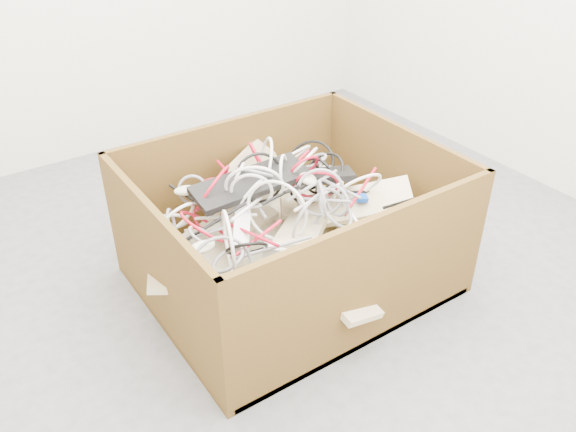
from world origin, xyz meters
TOP-DOWN VIEW (x-y plane):
  - ground at (0.00, 0.00)m, footprint 3.00×3.00m
  - cardboard_box at (-0.07, -0.10)m, footprint 1.12×0.93m
  - keyboard_pile at (-0.03, -0.09)m, footprint 1.18×1.01m
  - mice_scatter at (-0.07, -0.12)m, footprint 0.98×0.70m
  - power_strip_left at (-0.26, -0.09)m, footprint 0.21×0.29m
  - power_strip_right at (-0.18, -0.34)m, footprint 0.25×0.20m
  - vga_plug at (0.21, -0.20)m, footprint 0.06×0.06m
  - cable_tangle at (-0.12, -0.05)m, footprint 1.00×0.81m

SIDE VIEW (x-z plane):
  - ground at x=0.00m, z-range 0.00..0.00m
  - cardboard_box at x=-0.07m, z-range -0.13..0.42m
  - keyboard_pile at x=-0.03m, z-range 0.11..0.46m
  - power_strip_right at x=-0.18m, z-range 0.28..0.37m
  - vga_plug at x=0.21m, z-range 0.34..0.36m
  - mice_scatter at x=-0.07m, z-range 0.26..0.45m
  - power_strip_left at x=-0.26m, z-range 0.30..0.43m
  - cable_tangle at x=-0.12m, z-range 0.21..0.59m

